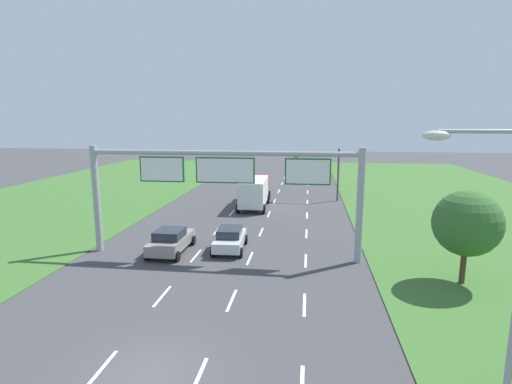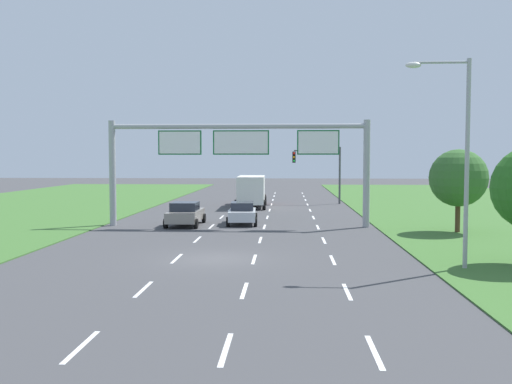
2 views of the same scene
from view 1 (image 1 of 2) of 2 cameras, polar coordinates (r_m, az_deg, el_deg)
ground_plane at (r=15.50m, az=-15.14°, el=-23.87°), size 200.00×200.00×0.00m
lane_dashes_inner_left at (r=28.96m, az=-6.92°, el=-7.06°), size 0.14×68.40×0.01m
lane_dashes_inner_right at (r=28.32m, az=0.01°, el=-7.39°), size 0.14×68.40×0.01m
lane_dashes_slip at (r=28.10m, az=7.17°, el=-7.62°), size 0.14×68.40×0.01m
car_near_red at (r=26.95m, az=-12.08°, el=-6.79°), size 2.22×4.47×1.58m
car_lead_silver at (r=26.88m, az=-3.75°, el=-6.66°), size 2.20×4.04×1.52m
box_truck at (r=40.18m, az=-0.16°, el=0.26°), size 2.82×8.28×2.86m
sign_gantry at (r=24.75m, az=-4.56°, el=1.77°), size 17.24×0.44×7.00m
traffic_light_mast at (r=43.18m, az=9.14°, el=3.87°), size 4.76×0.49×5.60m
street_lamp at (r=11.55m, az=31.97°, el=-9.16°), size 2.61×0.32×8.50m
roadside_tree_mid at (r=23.41m, az=27.93°, el=-3.98°), size 3.45×3.45×5.06m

